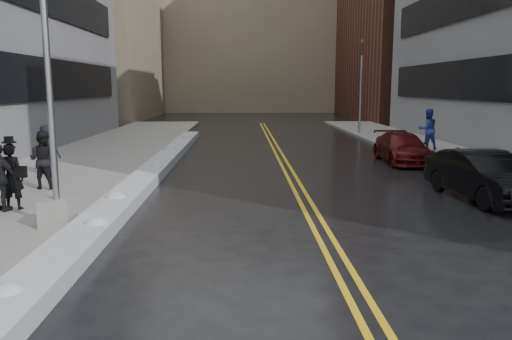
{
  "coord_description": "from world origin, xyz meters",
  "views": [
    {
      "loc": [
        0.75,
        -8.72,
        3.17
      ],
      "look_at": [
        1.06,
        2.42,
        1.3
      ],
      "focal_mm": 35.0,
      "sensor_mm": 36.0,
      "label": 1
    }
  ],
  "objects": [
    {
      "name": "ground",
      "position": [
        0.0,
        0.0,
        0.0
      ],
      "size": [
        160.0,
        160.0,
        0.0
      ],
      "primitive_type": "plane",
      "color": "black",
      "rests_on": "ground"
    },
    {
      "name": "sidewalk_west",
      "position": [
        -5.75,
        10.0,
        0.07
      ],
      "size": [
        5.5,
        50.0,
        0.15
      ],
      "primitive_type": "cube",
      "color": "gray",
      "rests_on": "ground"
    },
    {
      "name": "sidewalk_east",
      "position": [
        10.0,
        10.0,
        0.07
      ],
      "size": [
        4.0,
        50.0,
        0.15
      ],
      "primitive_type": "cube",
      "color": "gray",
      "rests_on": "ground"
    },
    {
      "name": "lane_line_left",
      "position": [
        2.35,
        10.0,
        0.0
      ],
      "size": [
        0.12,
        50.0,
        0.01
      ],
      "primitive_type": "cube",
      "color": "gold",
      "rests_on": "ground"
    },
    {
      "name": "lane_line_right",
      "position": [
        2.65,
        10.0,
        0.0
      ],
      "size": [
        0.12,
        50.0,
        0.01
      ],
      "primitive_type": "cube",
      "color": "gold",
      "rests_on": "ground"
    },
    {
      "name": "snow_ridge",
      "position": [
        -2.45,
        8.0,
        0.17
      ],
      "size": [
        0.9,
        30.0,
        0.34
      ],
      "primitive_type": "cube",
      "color": "silver",
      "rests_on": "ground"
    },
    {
      "name": "building_west_far",
      "position": [
        -15.5,
        44.0,
        9.0
      ],
      "size": [
        14.0,
        22.0,
        18.0
      ],
      "primitive_type": "cube",
      "color": "gray",
      "rests_on": "ground"
    },
    {
      "name": "building_far",
      "position": [
        2.0,
        60.0,
        11.0
      ],
      "size": [
        36.0,
        16.0,
        22.0
      ],
      "primitive_type": "cube",
      "color": "gray",
      "rests_on": "ground"
    },
    {
      "name": "lamppost",
      "position": [
        -3.3,
        2.0,
        2.53
      ],
      "size": [
        0.65,
        0.65,
        7.62
      ],
      "color": "gray",
      "rests_on": "sidewalk_west"
    },
    {
      "name": "fire_hydrant",
      "position": [
        9.0,
        10.0,
        0.55
      ],
      "size": [
        0.26,
        0.26,
        0.73
      ],
      "color": "maroon",
      "rests_on": "sidewalk_east"
    },
    {
      "name": "traffic_signal",
      "position": [
        8.5,
        24.0,
        3.4
      ],
      "size": [
        0.16,
        0.2,
        6.0
      ],
      "color": "gray",
      "rests_on": "sidewalk_east"
    },
    {
      "name": "pedestrian_fedora",
      "position": [
        -4.95,
        3.55,
        0.98
      ],
      "size": [
        0.64,
        0.46,
        1.66
      ],
      "primitive_type": "imported",
      "rotation": [
        0.0,
        0.0,
        3.04
      ],
      "color": "black",
      "rests_on": "sidewalk_west"
    },
    {
      "name": "pedestrian_b",
      "position": [
        -5.18,
        6.14,
        1.01
      ],
      "size": [
        0.92,
        0.76,
        1.73
      ],
      "primitive_type": "imported",
      "rotation": [
        0.0,
        0.0,
        3.01
      ],
      "color": "black",
      "rests_on": "sidewalk_west"
    },
    {
      "name": "pedestrian_c",
      "position": [
        -6.04,
        8.75,
        1.01
      ],
      "size": [
        0.94,
        0.72,
        1.71
      ],
      "primitive_type": "imported",
      "rotation": [
        0.0,
        0.0,
        2.92
      ],
      "color": "black",
      "rests_on": "sidewalk_west"
    },
    {
      "name": "pedestrian_east",
      "position": [
        9.68,
        15.02,
        1.13
      ],
      "size": [
        1.06,
        0.89,
        1.97
      ],
      "primitive_type": "imported",
      "rotation": [
        0.0,
        0.0,
        3.3
      ],
      "color": "navy",
      "rests_on": "sidewalk_east"
    },
    {
      "name": "car_black",
      "position": [
        7.5,
        4.81,
        0.7
      ],
      "size": [
        1.91,
        4.36,
        1.39
      ],
      "primitive_type": "imported",
      "rotation": [
        0.0,
        0.0,
        0.11
      ],
      "color": "black",
      "rests_on": "ground"
    },
    {
      "name": "car_maroon",
      "position": [
        7.5,
        11.93,
        0.62
      ],
      "size": [
        1.84,
        4.31,
        1.24
      ],
      "primitive_type": "imported",
      "rotation": [
        0.0,
        0.0,
        -0.02
      ],
      "color": "#430A0C",
      "rests_on": "ground"
    }
  ]
}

